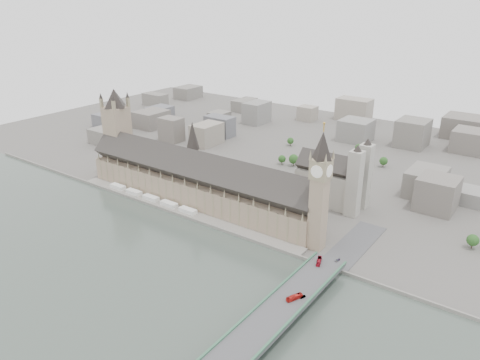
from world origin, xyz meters
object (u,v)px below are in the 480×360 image
Objects in this scene: red_bus_north at (319,261)px; westminster_bridge at (281,313)px; car_silver at (303,297)px; car_approach at (337,260)px; palace_of_westminster at (198,181)px; elizabeth_tower at (320,183)px; westminster_abbey at (333,181)px; victoria_tower at (117,129)px; red_bus_south at (294,297)px.

westminster_bridge is at bearing -105.69° from red_bus_north.
westminster_bridge is 76.61× the size of car_silver.
palace_of_westminster is at bearing -178.93° from car_approach.
palace_of_westminster reaches higher than car_approach.
westminster_bridge is at bearing -33.49° from palace_of_westminster.
car_silver reaches higher than westminster_bridge.
elizabeth_tower is 60.86m from car_approach.
elizabeth_tower is 25.34× the size of car_silver.
car_approach is (5.95, 71.29, 5.83)m from westminster_bridge.
westminster_abbey is at bearing 130.28° from car_approach.
car_silver is 55.07m from car_approach.
car_approach reaches higher than car_silver.
red_bus_north is at bearing 123.47° from car_silver.
westminster_abbey reaches higher than westminster_bridge.
victoria_tower reaches higher than palace_of_westminster.
westminster_bridge is at bearing -21.78° from victoria_tower.
car_approach is (167.95, -35.91, -11.75)m from palace_of_westminster.
red_bus_north is 2.81× the size of car_silver.
westminster_bridge is (284.00, -113.50, -50.08)m from victoria_tower.
red_bus_south is at bearing -101.08° from red_bus_north.
westminster_abbey reaches higher than palace_of_westminster.
victoria_tower is 8.39× the size of red_bus_north.
victoria_tower reaches higher than red_bus_south.
palace_of_westminster is at bearing 144.15° from red_bus_north.
palace_of_westminster is 3.90× the size of westminster_abbey.
westminster_bridge is at bearing -75.89° from elizabeth_tower.
car_approach is (9.91, 10.66, -0.95)m from red_bus_north.
palace_of_westminster is at bearing 172.73° from red_bus_south.
red_bus_south is (3.28, 11.26, 6.80)m from westminster_bridge.
palace_of_westminster is at bearing -2.96° from victoria_tower.
red_bus_north is 49.90m from red_bus_south.
car_approach is (57.02, -111.21, -14.13)m from westminster_abbey.
elizabeth_tower reaches higher than westminster_bridge.
palace_of_westminster is 62.46× the size of car_silver.
palace_of_westminster is 126.41m from victoria_tower.
red_bus_south reaches higher than westminster_bridge.
palace_of_westminster reaches higher than red_bus_south.
palace_of_westminster is 2.47× the size of elizabeth_tower.
victoria_tower is 0.31× the size of westminster_bridge.
red_bus_north is (47.11, -121.86, -13.17)m from westminster_abbey.
red_bus_north is at bearing -119.78° from car_approach.
westminster_bridge is 4.78× the size of westminster_abbey.
palace_of_westminster is 191.41m from red_bus_south.
red_bus_north is 14.59m from car_approach.
victoria_tower is (-122.00, 6.30, 32.50)m from palace_of_westminster.
car_approach is (29.95, -24.21, -47.13)m from elizabeth_tower.
westminster_abbey is 131.31m from red_bus_north.
palace_of_westminster reaches higher than westminster_bridge.
palace_of_westminster is 134.09m from westminster_abbey.
red_bus_south reaches higher than red_bus_north.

